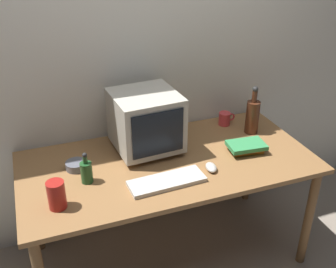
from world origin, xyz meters
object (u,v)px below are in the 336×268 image
at_px(book_stack, 246,147).
at_px(mug, 225,119).
at_px(keyboard, 167,181).
at_px(crt_monitor, 146,121).
at_px(metal_canister, 57,195).
at_px(bottle_tall, 252,116).
at_px(cd_spindle, 76,165).
at_px(computer_mouse, 211,167).
at_px(bottle_short, 86,171).

relative_size(book_stack, mug, 1.99).
height_order(keyboard, mug, mug).
height_order(crt_monitor, book_stack, crt_monitor).
bearing_deg(metal_canister, crt_monitor, 33.78).
bearing_deg(bottle_tall, cd_spindle, -177.90).
relative_size(crt_monitor, computer_mouse, 4.10).
xyz_separation_m(bottle_short, book_stack, (0.98, -0.02, -0.03)).
xyz_separation_m(computer_mouse, metal_canister, (-0.86, -0.04, 0.06)).
distance_m(mug, metal_canister, 1.31).
bearing_deg(crt_monitor, keyboard, -91.23).
xyz_separation_m(bottle_short, metal_canister, (-0.18, -0.17, 0.01)).
xyz_separation_m(bottle_tall, mug, (-0.11, 0.16, -0.08)).
bearing_deg(book_stack, mug, 83.29).
height_order(crt_monitor, computer_mouse, crt_monitor).
relative_size(keyboard, book_stack, 1.76).
bearing_deg(bottle_tall, metal_canister, -164.64).
height_order(mug, metal_canister, metal_canister).
bearing_deg(bottle_short, book_stack, -0.93).
height_order(computer_mouse, book_stack, book_stack).
bearing_deg(bottle_tall, mug, 125.26).
distance_m(mug, cd_spindle, 1.08).
distance_m(bottle_tall, mug, 0.21).
relative_size(computer_mouse, book_stack, 0.42).
bearing_deg(bottle_short, cd_spindle, 103.51).
height_order(crt_monitor, cd_spindle, crt_monitor).
bearing_deg(book_stack, crt_monitor, 157.04).
relative_size(bottle_short, cd_spindle, 1.53).
bearing_deg(computer_mouse, bottle_short, 178.09).
distance_m(crt_monitor, bottle_short, 0.49).
height_order(computer_mouse, bottle_tall, bottle_tall).
distance_m(bottle_short, metal_canister, 0.24).
xyz_separation_m(book_stack, cd_spindle, (-1.02, 0.17, -0.01)).
bearing_deg(book_stack, computer_mouse, -158.57).
height_order(computer_mouse, metal_canister, metal_canister).
height_order(computer_mouse, mug, mug).
distance_m(computer_mouse, book_stack, 0.32).
distance_m(crt_monitor, computer_mouse, 0.48).
distance_m(crt_monitor, keyboard, 0.43).
bearing_deg(metal_canister, mug, 23.55).
height_order(keyboard, book_stack, book_stack).
xyz_separation_m(mug, cd_spindle, (-1.06, -0.20, -0.02)).
bearing_deg(book_stack, keyboard, -165.50).
xyz_separation_m(crt_monitor, cd_spindle, (-0.45, -0.07, -0.17)).
bearing_deg(computer_mouse, crt_monitor, 136.51).
bearing_deg(cd_spindle, bottle_short, -76.49).
bearing_deg(keyboard, computer_mouse, 4.23).
height_order(keyboard, metal_canister, metal_canister).
relative_size(keyboard, computer_mouse, 4.20).
bearing_deg(cd_spindle, crt_monitor, 9.51).
bearing_deg(cd_spindle, computer_mouse, -21.34).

